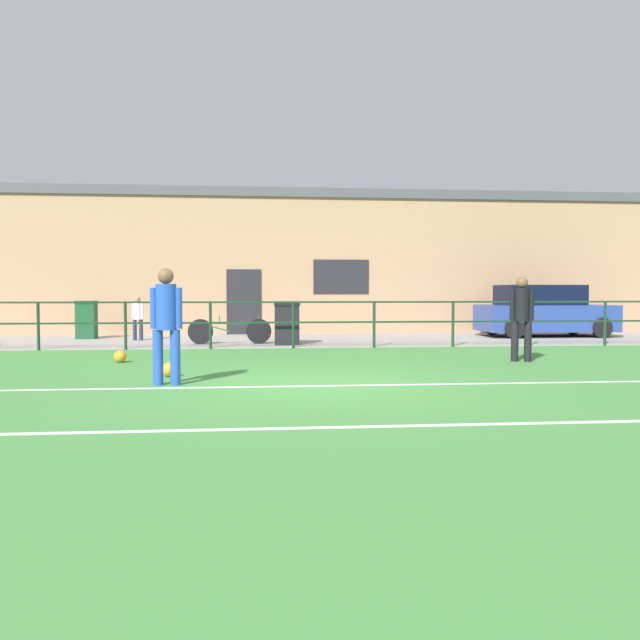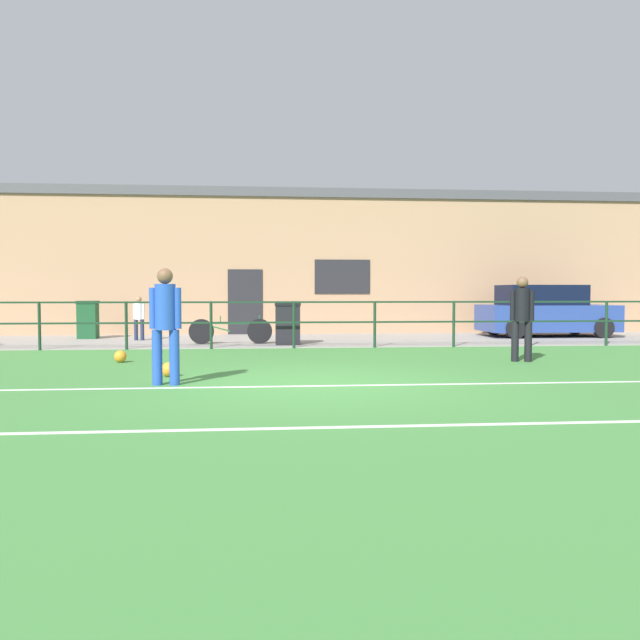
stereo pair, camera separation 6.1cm
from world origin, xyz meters
TOP-DOWN VIEW (x-y plane):
  - ground at (0.00, 0.00)m, footprint 60.00×44.00m
  - field_line_touchline at (0.00, -0.27)m, footprint 36.00×0.11m
  - field_line_hash at (0.00, -3.11)m, footprint 36.00×0.11m
  - pavement_strip at (0.00, 8.50)m, footprint 48.00×5.00m
  - perimeter_fence at (0.00, 6.00)m, footprint 36.07×0.07m
  - clubhouse_facade at (0.00, 12.20)m, footprint 28.00×2.56m
  - player_goalkeeper at (4.32, 2.61)m, footprint 0.44×0.29m
  - player_striker at (-2.19, 0.03)m, footprint 0.47×0.30m
  - soccer_ball_match at (-3.53, 3.15)m, footprint 0.24×0.24m
  - soccer_ball_spare at (-2.28, 0.95)m, footprint 0.24×0.24m
  - spectator_child at (-4.22, 8.70)m, footprint 0.33×0.22m
  - parked_car_red at (7.84, 9.19)m, footprint 3.94×1.89m
  - bicycle_parked_0 at (-1.60, 7.20)m, footprint 2.16×0.04m
  - trash_bin_0 at (-0.12, 6.92)m, footprint 0.66×0.56m
  - trash_bin_1 at (-5.82, 9.51)m, footprint 0.57×0.48m

SIDE VIEW (x-z plane):
  - ground at x=0.00m, z-range -0.04..0.00m
  - field_line_touchline at x=0.00m, z-range 0.00..0.00m
  - field_line_hash at x=0.00m, z-range 0.00..0.00m
  - pavement_strip at x=0.00m, z-range 0.00..0.02m
  - soccer_ball_spare at x=-2.28m, z-range 0.00..0.24m
  - soccer_ball_match at x=-3.53m, z-range 0.00..0.24m
  - bicycle_parked_0 at x=-1.60m, z-range -0.01..0.74m
  - trash_bin_0 at x=-0.12m, z-range 0.02..1.11m
  - trash_bin_1 at x=-5.82m, z-range 0.02..1.13m
  - spectator_child at x=-4.22m, z-range 0.10..1.34m
  - perimeter_fence at x=0.00m, z-range 0.17..1.32m
  - parked_car_red at x=7.84m, z-range -0.02..1.55m
  - player_goalkeeper at x=4.32m, z-range 0.11..1.79m
  - player_striker at x=-2.19m, z-range 0.12..1.84m
  - clubhouse_facade at x=0.00m, z-range 0.01..4.73m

